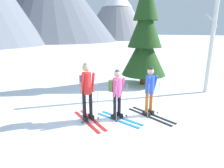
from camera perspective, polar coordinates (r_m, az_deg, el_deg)
ground_plane at (r=6.19m, az=2.59°, el=-10.30°), size 400.00×400.00×0.00m
skier_in_red at (r=5.75m, az=-7.72°, el=-1.17°), size 0.61×1.74×1.85m
skier_in_pink at (r=5.82m, az=1.50°, el=-2.44°), size 0.84×1.65×1.62m
skier_in_blue at (r=6.19m, az=11.52°, el=-1.84°), size 0.62×1.80×1.64m
pine_tree_near at (r=9.90m, az=10.04°, el=14.32°), size 2.30×2.30×5.55m
birch_tree_tall at (r=9.42m, az=28.35°, el=12.29°), size 0.50×0.86×4.90m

